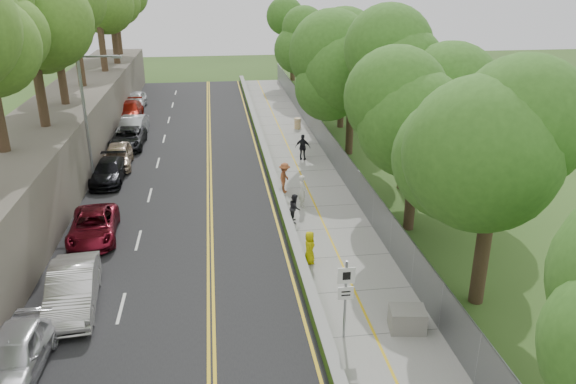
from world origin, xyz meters
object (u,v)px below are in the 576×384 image
(concrete_block, at_px, (407,319))
(person_far, at_px, (303,147))
(painter_0, at_px, (310,247))
(signpost, at_px, (346,291))
(car_0, at_px, (14,354))
(car_1, at_px, (73,289))
(construction_barrel, at_px, (298,123))
(car_2, at_px, (93,226))
(streetlight, at_px, (89,112))

(concrete_block, bearing_deg, person_far, 91.86)
(concrete_block, bearing_deg, painter_0, 116.34)
(signpost, xyz_separation_m, painter_0, (-0.30, 5.64, -1.14))
(car_0, distance_m, person_far, 24.44)
(car_0, bearing_deg, person_far, 60.13)
(car_0, bearing_deg, signpost, 4.29)
(car_1, bearing_deg, construction_barrel, 57.82)
(car_1, distance_m, painter_0, 10.02)
(painter_0, bearing_deg, person_far, -6.97)
(construction_barrel, relative_size, painter_0, 0.59)
(concrete_block, bearing_deg, signpost, -175.83)
(car_2, bearing_deg, car_1, -91.26)
(construction_barrel, bearing_deg, car_2, -124.42)
(construction_barrel, xyz_separation_m, car_1, (-12.66, -25.19, 0.35))
(concrete_block, relative_size, car_0, 0.28)
(construction_barrel, height_order, painter_0, painter_0)
(car_1, relative_size, person_far, 2.72)
(car_2, bearing_deg, signpost, -47.02)
(signpost, relative_size, concrete_block, 2.40)
(painter_0, relative_size, person_far, 0.85)
(concrete_block, xyz_separation_m, car_0, (-13.46, -0.67, 0.34))
(signpost, bearing_deg, car_0, -177.44)
(car_0, bearing_deg, car_1, 77.07)
(streetlight, relative_size, painter_0, 5.19)
(car_2, relative_size, painter_0, 3.11)
(construction_barrel, height_order, car_2, car_2)
(signpost, height_order, car_1, signpost)
(construction_barrel, distance_m, car_0, 32.08)
(signpost, bearing_deg, construction_barrel, 84.77)
(streetlight, relative_size, car_2, 1.67)
(streetlight, xyz_separation_m, construction_barrel, (14.13, 11.52, -4.14))
(signpost, xyz_separation_m, person_far, (1.75, 20.32, -1.00))
(construction_barrel, bearing_deg, car_1, -116.69)
(streetlight, xyz_separation_m, painter_0, (11.21, -11.38, -3.82))
(streetlight, distance_m, car_1, 14.26)
(construction_barrel, bearing_deg, streetlight, -140.81)
(signpost, relative_size, person_far, 1.70)
(construction_barrel, xyz_separation_m, person_far, (-0.86, -8.21, 0.46))
(signpost, xyz_separation_m, concrete_block, (2.41, 0.18, -1.48))
(car_0, xyz_separation_m, car_1, (1.00, 3.83, 0.04))
(streetlight, xyz_separation_m, concrete_block, (13.92, -16.84, -4.16))
(car_0, relative_size, person_far, 2.51)
(person_far, bearing_deg, streetlight, 36.11)
(concrete_block, distance_m, car_0, 13.48)
(concrete_block, distance_m, person_far, 20.16)
(concrete_block, xyz_separation_m, painter_0, (-2.71, 5.46, 0.34))
(construction_barrel, distance_m, car_1, 28.20)
(signpost, xyz_separation_m, construction_barrel, (2.61, 28.53, -1.46))
(concrete_block, bearing_deg, car_1, 165.75)
(concrete_block, bearing_deg, construction_barrel, 89.58)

